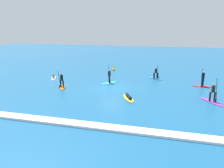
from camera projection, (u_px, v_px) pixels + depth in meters
ground_plane at (112, 88)px, 25.24m from camera, size 120.00×120.00×0.00m
surfer_on_red_board at (202, 82)px, 25.76m from camera, size 2.41×0.80×2.28m
surfer_on_orange_board at (62, 84)px, 25.44m from camera, size 1.86×2.64×2.07m
surfer_on_teal_board at (109, 79)px, 27.37m from camera, size 2.10×2.41×2.37m
surfer_on_purple_board at (212, 97)px, 20.38m from camera, size 2.23×2.84×2.38m
surfer_on_blue_board at (156, 76)px, 29.77m from camera, size 2.34×2.11×2.09m
surfer_on_white_board at (54, 77)px, 30.19m from camera, size 1.93×3.01×0.39m
surfer_on_yellow_board at (128, 97)px, 21.47m from camera, size 1.86×2.82×0.42m
marker_buoy at (113, 70)px, 35.57m from camera, size 0.52×0.52×1.15m
wave_crest at (77, 124)px, 15.62m from camera, size 24.34×0.90×0.18m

